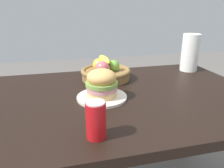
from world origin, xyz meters
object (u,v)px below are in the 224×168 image
plate (102,97)px  soda_can (96,120)px  paper_towel_roll (190,53)px  sandwich (102,83)px  fruit_basket (105,72)px

plate → soda_can: soda_can is taller
plate → paper_towel_roll: 0.74m
sandwich → fruit_basket: (0.08, 0.27, -0.03)m
sandwich → paper_towel_roll: (0.65, 0.32, 0.04)m
soda_can → fruit_basket: size_ratio=0.43×
soda_can → paper_towel_roll: (0.73, 0.62, 0.06)m
fruit_basket → sandwich: bearing=-105.6°
soda_can → fruit_basket: 0.60m
plate → sandwich: size_ratio=1.58×
plate → sandwich: sandwich is taller
sandwich → paper_towel_roll: 0.73m
fruit_basket → paper_towel_roll: 0.58m
sandwich → paper_towel_roll: paper_towel_roll is taller
soda_can → paper_towel_roll: 0.97m
fruit_basket → paper_towel_roll: bearing=4.5°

